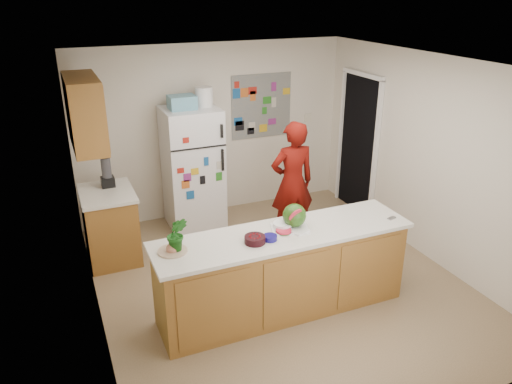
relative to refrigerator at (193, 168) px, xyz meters
name	(u,v)px	position (x,y,z in m)	size (l,w,h in m)	color
floor	(279,282)	(0.45, -1.88, -0.86)	(4.00, 4.50, 0.02)	brown
wall_back	(214,131)	(0.45, 0.38, 0.40)	(4.00, 0.02, 2.50)	beige
wall_left	(86,213)	(-1.56, -1.88, 0.40)	(0.02, 4.50, 2.50)	beige
wall_right	(429,159)	(2.46, -1.88, 0.40)	(0.02, 4.50, 2.50)	beige
ceiling	(283,63)	(0.45, -1.88, 1.66)	(4.00, 4.50, 0.02)	white
doorway	(359,145)	(2.44, -0.43, 0.17)	(0.03, 0.85, 2.04)	black
peninsula_base	(283,274)	(0.25, -2.38, -0.41)	(2.60, 0.62, 0.88)	brown
peninsula_top	(284,234)	(0.25, -2.38, 0.05)	(2.68, 0.70, 0.04)	silver
side_counter_base	(111,227)	(-1.24, -0.53, -0.42)	(0.60, 0.80, 0.86)	brown
side_counter_top	(106,193)	(-1.24, -0.53, 0.03)	(0.64, 0.84, 0.04)	silver
upper_cabinets	(85,113)	(-1.37, -0.58, 1.05)	(0.35, 1.00, 0.80)	brown
refrigerator	(193,168)	(0.00, 0.00, 0.00)	(0.75, 0.70, 1.70)	silver
fridge_top_bin	(182,102)	(-0.10, 0.00, 0.94)	(0.35, 0.28, 0.18)	#5999B2
photo_collage	(261,106)	(1.20, 0.36, 0.70)	(0.95, 0.01, 0.95)	slate
person	(292,183)	(1.06, -0.98, -0.02)	(0.60, 0.40, 1.65)	#5F0C07
blender_appliance	(107,172)	(-1.19, -0.35, 0.24)	(0.12, 0.12, 0.38)	black
cutting_board	(290,228)	(0.34, -2.33, 0.08)	(0.37, 0.28, 0.01)	white
watermelon	(294,215)	(0.40, -2.31, 0.20)	(0.24, 0.24, 0.24)	#1D5913
watermelon_slice	(284,231)	(0.25, -2.38, 0.09)	(0.16, 0.16, 0.02)	#BC2335
cherry_bowl	(255,240)	(-0.10, -2.46, 0.11)	(0.20, 0.20, 0.07)	black
white_bowl	(283,225)	(0.28, -2.28, 0.10)	(0.19, 0.19, 0.06)	silver
cobalt_bowl	(270,238)	(0.06, -2.47, 0.10)	(0.14, 0.14, 0.05)	#140F5E
plate	(173,251)	(-0.87, -2.32, 0.08)	(0.28, 0.28, 0.02)	beige
paper_towel	(299,231)	(0.40, -2.42, 0.08)	(0.18, 0.16, 0.02)	white
keys	(392,218)	(1.45, -2.53, 0.08)	(0.10, 0.04, 0.01)	slate
potted_plant	(177,234)	(-0.82, -2.33, 0.25)	(0.19, 0.16, 0.35)	#0B3B09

